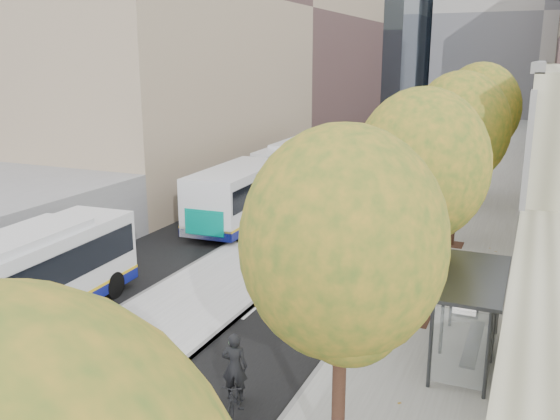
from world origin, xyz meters
The scene contains 12 objects.
bus_platform centered at (-3.88, 35.00, 0.07)m, with size 4.25×150.00×0.15m, color #ACACAC.
sidewalk centered at (4.12, 35.00, 0.04)m, with size 4.75×150.00×0.08m, color gray.
building_midrise centered at (-22.50, 41.00, 12.50)m, with size 24.00×46.00×25.00m, color gray.
building_far_block centered at (6.00, 96.00, 15.00)m, with size 30.00×18.00×30.00m, color #AFA8A1.
bus_shelter centered at (5.69, 10.96, 2.19)m, with size 1.90×4.40×2.53m.
tree_b centered at (3.60, 5.00, 5.04)m, with size 4.00×4.00×6.97m.
tree_c centered at (3.60, 13.00, 5.25)m, with size 4.20×4.20×7.28m.
tree_d centered at (3.60, 22.00, 5.47)m, with size 4.40×4.40×7.60m.
tree_e centered at (3.60, 31.00, 5.69)m, with size 4.60×4.60×7.92m.
bus_far centered at (-7.22, 26.57, 1.70)m, with size 3.56×18.80×3.12m.
cyclist centered at (0.70, 5.95, 0.81)m, with size 0.88×1.76×2.17m.
distant_car centered at (-7.07, 48.52, 0.61)m, with size 1.43×3.56×1.21m, color white.
Camera 1 is at (6.80, -5.36, 8.43)m, focal length 38.00 mm.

